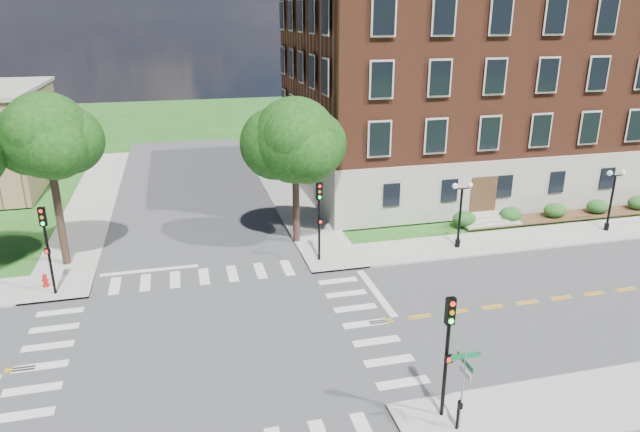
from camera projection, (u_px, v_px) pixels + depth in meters
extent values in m
plane|color=#215518|center=(213.00, 344.00, 25.66)|extent=(160.00, 160.00, 0.00)
cube|color=#3D3D3F|center=(213.00, 344.00, 25.66)|extent=(90.00, 12.00, 0.01)
cube|color=#3D3D3F|center=(213.00, 344.00, 25.66)|extent=(12.00, 90.00, 0.01)
cube|color=#9E9B93|center=(553.00, 236.00, 38.03)|extent=(34.00, 3.50, 0.12)
cube|color=#9E9B93|center=(286.00, 188.00, 48.45)|extent=(3.50, 34.00, 0.12)
cube|color=#9E9B93|center=(92.00, 202.00, 44.88)|extent=(3.50, 34.00, 0.12)
cube|color=silver|center=(376.00, 292.00, 30.43)|extent=(0.40, 5.50, 0.00)
cube|color=#9C9A8A|center=(467.00, 155.00, 50.56)|extent=(30.00, 20.00, 4.20)
cube|color=#602C1B|center=(475.00, 62.00, 47.89)|extent=(29.55, 19.70, 11.80)
cube|color=#472D19|center=(483.00, 196.00, 40.60)|extent=(2.00, 0.10, 2.80)
cylinder|color=black|center=(60.00, 221.00, 32.84)|extent=(0.44, 0.44, 5.27)
sphere|color=black|center=(46.00, 135.00, 31.16)|extent=(4.77, 4.77, 4.77)
cylinder|color=black|center=(296.00, 212.00, 36.46)|extent=(0.44, 0.44, 3.95)
sphere|color=black|center=(295.00, 140.00, 34.91)|extent=(5.33, 5.33, 5.33)
cylinder|color=black|center=(445.00, 370.00, 20.33)|extent=(0.14, 0.14, 3.80)
cube|color=black|center=(450.00, 311.00, 19.53)|extent=(0.32, 0.22, 1.00)
cylinder|color=red|center=(453.00, 304.00, 19.30)|extent=(0.18, 0.05, 0.18)
cylinder|color=orange|center=(452.00, 313.00, 19.41)|extent=(0.18, 0.05, 0.18)
cylinder|color=#19E533|center=(451.00, 321.00, 19.52)|extent=(0.18, 0.05, 0.18)
cube|color=black|center=(449.00, 359.00, 19.97)|extent=(0.30, 0.12, 0.30)
cylinder|color=black|center=(319.00, 230.00, 33.57)|extent=(0.14, 0.14, 3.80)
cube|color=black|center=(319.00, 191.00, 32.76)|extent=(0.37, 0.31, 1.00)
cylinder|color=red|center=(320.00, 186.00, 32.54)|extent=(0.19, 0.11, 0.18)
cylinder|color=orange|center=(320.00, 192.00, 32.65)|extent=(0.19, 0.11, 0.18)
cylinder|color=#19E533|center=(320.00, 197.00, 32.76)|extent=(0.19, 0.11, 0.18)
cube|color=black|center=(320.00, 222.00, 33.20)|extent=(0.32, 0.21, 0.30)
cylinder|color=black|center=(50.00, 260.00, 29.44)|extent=(0.14, 0.14, 3.80)
cube|color=black|center=(42.00, 217.00, 28.64)|extent=(0.38, 0.33, 1.00)
cylinder|color=red|center=(41.00, 211.00, 28.41)|extent=(0.19, 0.12, 0.18)
cylinder|color=orange|center=(42.00, 217.00, 28.52)|extent=(0.19, 0.12, 0.18)
cylinder|color=#19E533|center=(43.00, 224.00, 28.63)|extent=(0.19, 0.12, 0.18)
cube|color=black|center=(47.00, 251.00, 29.08)|extent=(0.32, 0.23, 0.30)
cylinder|color=black|center=(458.00, 243.00, 36.01)|extent=(0.32, 0.32, 0.50)
cylinder|color=black|center=(460.00, 219.00, 35.46)|extent=(0.16, 0.16, 3.80)
cube|color=black|center=(462.00, 189.00, 34.81)|extent=(1.00, 0.06, 0.06)
sphere|color=white|center=(455.00, 186.00, 34.62)|extent=(0.36, 0.36, 0.36)
sphere|color=white|center=(470.00, 185.00, 34.85)|extent=(0.36, 0.36, 0.36)
cylinder|color=black|center=(607.00, 227.00, 38.83)|extent=(0.32, 0.32, 0.50)
cylinder|color=black|center=(611.00, 204.00, 38.28)|extent=(0.16, 0.16, 3.80)
cube|color=black|center=(616.00, 176.00, 37.63)|extent=(1.00, 0.06, 0.06)
sphere|color=white|center=(610.00, 173.00, 37.44)|extent=(0.36, 0.36, 0.36)
sphere|color=white|center=(623.00, 172.00, 37.68)|extent=(0.36, 0.36, 0.36)
cylinder|color=gray|center=(462.00, 392.00, 19.75)|extent=(0.07, 0.07, 3.10)
cube|color=#0C6736|center=(466.00, 356.00, 19.26)|extent=(1.10, 0.03, 0.20)
cube|color=#0C6736|center=(465.00, 362.00, 19.35)|extent=(0.03, 1.10, 0.20)
cube|color=silver|center=(465.00, 373.00, 19.51)|extent=(0.03, 0.75, 0.25)
cylinder|color=black|center=(458.00, 415.00, 20.05)|extent=(0.10, 0.10, 1.20)
cube|color=black|center=(461.00, 406.00, 19.79)|extent=(0.14, 0.08, 0.22)
cylinder|color=#B9110E|center=(46.00, 286.00, 30.81)|extent=(0.32, 0.32, 0.10)
cylinder|color=#B9110E|center=(45.00, 281.00, 30.73)|extent=(0.22, 0.22, 0.60)
sphere|color=#B9110E|center=(44.00, 276.00, 30.62)|extent=(0.24, 0.24, 0.24)
cylinder|color=#B9110E|center=(45.00, 280.00, 30.70)|extent=(0.35, 0.12, 0.12)
cylinder|color=#B9110E|center=(45.00, 280.00, 30.70)|extent=(0.12, 0.35, 0.12)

